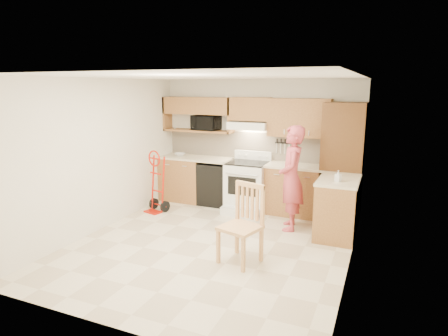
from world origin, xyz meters
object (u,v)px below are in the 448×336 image
Objects in this scene: person at (291,178)px; dining_chair at (240,225)px; hand_truck at (155,184)px; range at (247,183)px; microwave at (206,123)px.

person is 1.60m from dining_chair.
range is at bearing 39.49° from hand_truck.
dining_chair is at bearing -49.69° from microwave.
microwave reaches higher than range.
hand_truck is (-0.57, -1.06, -1.10)m from microwave.
microwave is 2.35m from person.
dining_chair is at bearing -17.23° from hand_truck.
microwave reaches higher than dining_chair.
person reaches higher than range.
microwave is 0.31× the size of person.
range is at bearing -135.89° from person.
dining_chair is at bearing -26.78° from person.
person is (2.01, -0.93, -0.76)m from microwave.
dining_chair is (1.68, -2.46, -1.10)m from microwave.
microwave reaches higher than hand_truck.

